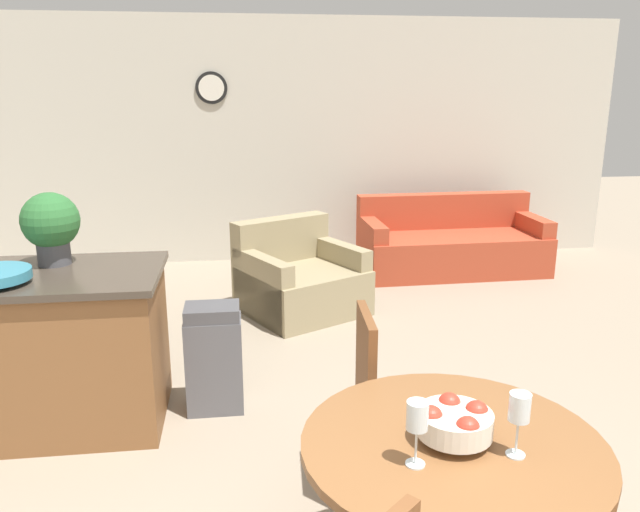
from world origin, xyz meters
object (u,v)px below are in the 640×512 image
fruit_bowl (455,421)px  wine_glass_right (519,410)px  trash_bin (214,358)px  dining_table (451,486)px  dining_chair_far_side (389,400)px  kitchen_island (49,349)px  wine_glass_left (417,418)px  potted_plant (51,224)px  couch (451,246)px  armchair (299,281)px

fruit_bowl → wine_glass_right: 0.22m
trash_bin → dining_table: bearing=-63.5°
dining_chair_far_side → kitchen_island: size_ratio=0.72×
dining_table → wine_glass_left: size_ratio=4.71×
kitchen_island → potted_plant: (0.04, 0.18, 0.70)m
wine_glass_right → trash_bin: bearing=119.3°
potted_plant → trash_bin: potted_plant is taller
dining_table → wine_glass_left: bearing=-145.4°
fruit_bowl → couch: size_ratio=0.13×
fruit_bowl → potted_plant: 2.63m
dining_chair_far_side → fruit_bowl: 0.82m
kitchen_island → potted_plant: size_ratio=3.11×
dining_table → fruit_bowl: size_ratio=4.08×
dining_chair_far_side → kitchen_island: (-1.79, 0.97, -0.06)m
fruit_bowl → kitchen_island: bearing=136.6°
potted_plant → wine_glass_left: bearing=-51.2°
kitchen_island → armchair: 2.40m
trash_bin → wine_glass_left: bearing=-69.3°
dining_table → couch: couch is taller
fruit_bowl → couch: 4.82m
wine_glass_right → potted_plant: bearing=134.3°
dining_chair_far_side → wine_glass_left: 0.97m
armchair → couch: bearing=2.8°
wine_glass_left → couch: 4.99m
kitchen_island → armchair: kitchen_island is taller
kitchen_island → trash_bin: (0.94, 0.05, -0.13)m
wine_glass_right → armchair: wine_glass_right is taller
dining_chair_far_side → wine_glass_left: size_ratio=4.33×
dining_chair_far_side → armchair: bearing=-173.5°
kitchen_island → potted_plant: 0.73m
trash_bin → armchair: bearing=67.8°
wine_glass_left → kitchen_island: (-1.66, 1.84, -0.47)m
couch → wine_glass_right: bearing=-108.2°
dining_chair_far_side → wine_glass_right: wine_glass_right is taller
dining_table → wine_glass_right: 0.40m
wine_glass_right → couch: bearing=73.2°
wine_glass_right → couch: size_ratio=0.11×
couch → armchair: bearing=-150.6°
dining_chair_far_side → potted_plant: size_ratio=2.25×
wine_glass_left → armchair: wine_glass_left is taller
fruit_bowl → couch: (1.57, 4.52, -0.57)m
potted_plant → couch: (3.36, 2.61, -0.89)m
armchair → dining_table: bearing=-114.8°
kitchen_island → couch: 4.40m
wine_glass_right → potted_plant: (-1.96, 2.01, 0.23)m
trash_bin → couch: (2.45, 2.75, -0.06)m
wine_glass_left → trash_bin: wine_glass_left is taller
potted_plant → armchair: (1.60, 1.56, -0.90)m
wine_glass_right → potted_plant: potted_plant is taller
dining_chair_far_side → armchair: size_ratio=0.77×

